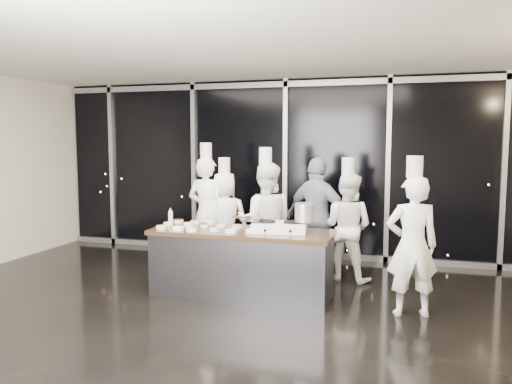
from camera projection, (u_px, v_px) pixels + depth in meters
ground at (218, 317)px, 5.97m from camera, size 9.00×9.00×0.00m
room_shell at (231, 128)px, 5.68m from camera, size 9.02×7.02×3.21m
window_wall at (286, 168)px, 9.06m from camera, size 8.90×0.11×3.20m
demo_counter at (242, 263)px, 6.77m from camera, size 2.46×0.86×0.90m
stove at (280, 227)px, 6.63m from camera, size 0.76×0.53×0.14m
frying_pan at (253, 219)px, 6.68m from camera, size 0.46×0.29×0.04m
stock_pot at (304, 212)px, 6.56m from camera, size 0.28×0.28×0.24m
prep_bowls at (199, 226)px, 6.90m from camera, size 1.39×0.74×0.05m
squeeze_bottle at (171, 216)px, 7.20m from camera, size 0.07×0.07×0.24m
chef_far_left at (207, 212)px, 8.19m from camera, size 0.72×0.53×2.07m
chef_left at (225, 219)px, 8.23m from camera, size 0.87×0.66×1.83m
chef_center at (265, 221)px, 7.46m from camera, size 0.98×0.82×2.01m
guest at (318, 217)px, 7.64m from camera, size 1.18×0.84×1.86m
chef_right at (347, 226)px, 7.48m from camera, size 0.92×0.80×1.85m
chef_side at (412, 244)px, 5.96m from camera, size 0.70×0.55×1.93m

